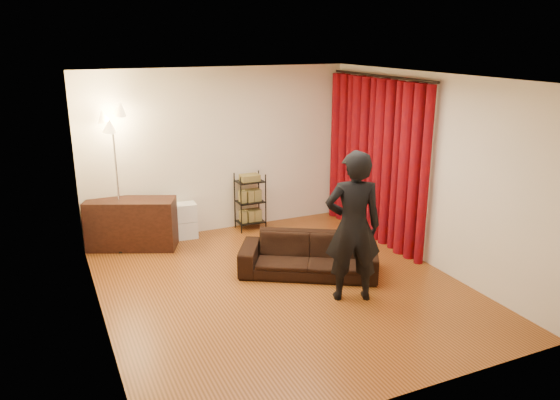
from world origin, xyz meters
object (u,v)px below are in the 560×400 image
sofa (309,255)px  floor_lamp (117,182)px  media_cabinet (132,224)px  wire_shelf (250,202)px  person (353,227)px  storage_boxes (186,221)px

sofa → floor_lamp: (-2.21, 1.96, 0.81)m
media_cabinet → wire_shelf: wire_shelf is taller
sofa → person: (0.15, -0.87, 0.67)m
person → storage_boxes: 3.29m
sofa → media_cabinet: size_ratio=1.40×
person → floor_lamp: floor_lamp is taller
floor_lamp → wire_shelf: bearing=2.1°
person → floor_lamp: bearing=-29.5°
media_cabinet → storage_boxes: 0.88m
person → floor_lamp: 3.68m
media_cabinet → floor_lamp: 0.71m
person → wire_shelf: size_ratio=1.96×
storage_boxes → sofa: bearing=-60.4°
person → wire_shelf: bearing=-65.1°
storage_boxes → person: bearing=-65.8°
sofa → storage_boxes: bearing=150.2°
media_cabinet → wire_shelf: bearing=25.1°
media_cabinet → sofa: bearing=-20.5°
sofa → wire_shelf: bearing=122.5°
wire_shelf → floor_lamp: bearing=-168.0°
media_cabinet → person: bearing=-28.8°
person → wire_shelf: person is taller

